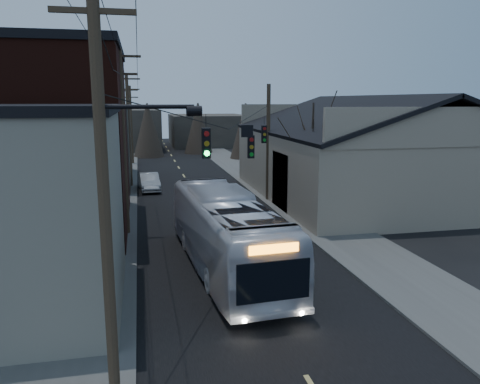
{
  "coord_description": "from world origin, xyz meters",
  "views": [
    {
      "loc": [
        -4.16,
        -7.85,
        7.34
      ],
      "look_at": [
        0.49,
        13.78,
        3.0
      ],
      "focal_mm": 35.0,
      "sensor_mm": 36.0,
      "label": 1
    }
  ],
  "objects": [
    {
      "name": "parked_car",
      "position": [
        -3.49,
        30.95,
        0.72
      ],
      "size": [
        1.79,
        4.43,
        1.43
      ],
      "primitive_type": "imported",
      "rotation": [
        0.0,
        0.0,
        0.06
      ],
      "color": "#9A9DA1",
      "rests_on": "ground"
    },
    {
      "name": "sidewalk_right",
      "position": [
        6.5,
        30.0,
        0.06
      ],
      "size": [
        4.0,
        110.0,
        0.12
      ],
      "primitive_type": "cube",
      "color": "#474744",
      "rests_on": "ground"
    },
    {
      "name": "bare_tree",
      "position": [
        6.5,
        20.0,
        3.6
      ],
      "size": [
        0.4,
        0.4,
        7.2
      ],
      "primitive_type": "cone",
      "color": "black",
      "rests_on": "ground"
    },
    {
      "name": "building_brick",
      "position": [
        -10.0,
        20.0,
        5.0
      ],
      "size": [
        10.0,
        12.0,
        10.0
      ],
      "primitive_type": "cube",
      "color": "black",
      "rests_on": "ground"
    },
    {
      "name": "road_surface",
      "position": [
        0.0,
        30.0,
        0.01
      ],
      "size": [
        9.0,
        110.0,
        0.02
      ],
      "primitive_type": "cube",
      "color": "black",
      "rests_on": "ground"
    },
    {
      "name": "building_far_left",
      "position": [
        -6.0,
        65.0,
        3.0
      ],
      "size": [
        10.0,
        12.0,
        6.0
      ],
      "primitive_type": "cube",
      "color": "#342E29",
      "rests_on": "ground"
    },
    {
      "name": "utility_lines",
      "position": [
        -3.11,
        24.14,
        4.95
      ],
      "size": [
        11.24,
        45.28,
        10.5
      ],
      "color": "#382B1E",
      "rests_on": "ground"
    },
    {
      "name": "sidewalk_left",
      "position": [
        -6.5,
        30.0,
        0.06
      ],
      "size": [
        4.0,
        110.0,
        0.12
      ],
      "primitive_type": "cube",
      "color": "#474744",
      "rests_on": "ground"
    },
    {
      "name": "building_left_far",
      "position": [
        -9.5,
        36.0,
        3.5
      ],
      "size": [
        9.0,
        14.0,
        7.0
      ],
      "primitive_type": "cube",
      "color": "#342E29",
      "rests_on": "ground"
    },
    {
      "name": "building_far_right",
      "position": [
        7.0,
        70.0,
        2.5
      ],
      "size": [
        12.0,
        14.0,
        5.0
      ],
      "primitive_type": "cube",
      "color": "#342E29",
      "rests_on": "ground"
    },
    {
      "name": "bus",
      "position": [
        -0.61,
        11.49,
        1.68
      ],
      "size": [
        3.66,
        12.26,
        3.37
      ],
      "primitive_type": "imported",
      "rotation": [
        0.0,
        0.0,
        3.21
      ],
      "color": "silver",
      "rests_on": "ground"
    },
    {
      "name": "warehouse",
      "position": [
        13.0,
        25.0,
        2.7
      ],
      "size": [
        16.16,
        20.6,
        7.73
      ],
      "color": "gray",
      "rests_on": "ground"
    }
  ]
}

